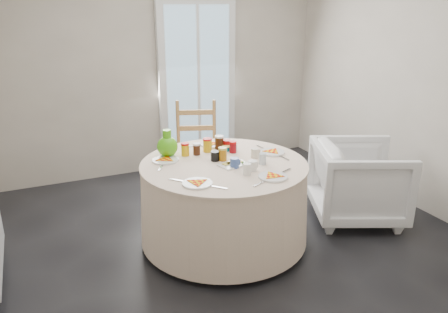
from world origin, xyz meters
name	(u,v)px	position (x,y,z in m)	size (l,w,h in m)	color
floor	(236,237)	(0.00, 0.00, 0.00)	(4.00, 4.00, 0.00)	black
wall_back	(165,66)	(0.00, 2.00, 1.30)	(4.00, 0.02, 2.60)	#BCB5A3
wall_right	(418,80)	(2.00, 0.00, 1.30)	(0.02, 4.00, 2.60)	#BCB5A3
glass_door	(198,85)	(0.40, 1.95, 1.05)	(1.00, 0.08, 2.10)	silver
table	(224,202)	(-0.12, 0.00, 0.38)	(1.45, 1.45, 0.74)	beige
wooden_chair	(197,155)	(0.02, 1.01, 0.47)	(0.46, 0.44, 1.04)	tan
armchair	(359,181)	(1.25, -0.14, 0.39)	(0.82, 0.76, 0.84)	white
place_settings	(224,160)	(-0.12, 0.00, 0.77)	(1.23, 1.23, 0.02)	silver
jar_cluster	(208,146)	(-0.15, 0.26, 0.82)	(0.48, 0.24, 0.14)	brown
butter_tub	(230,145)	(0.07, 0.29, 0.79)	(0.11, 0.08, 0.05)	teal
green_pitcher	(167,143)	(-0.50, 0.35, 0.87)	(0.18, 0.18, 0.24)	#49B112
cheese_platter	(233,162)	(-0.07, -0.09, 0.77)	(0.24, 0.16, 0.03)	silver
mugs_glasses	(240,155)	(0.01, -0.04, 0.81)	(0.55, 0.55, 0.10)	gray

